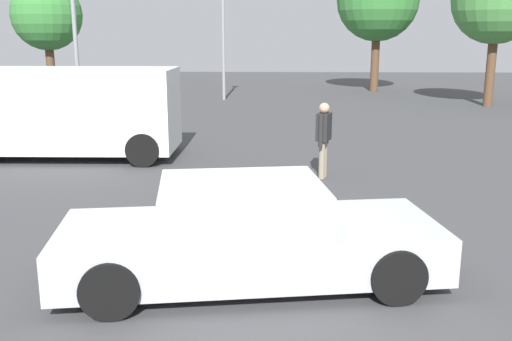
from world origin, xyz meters
name	(u,v)px	position (x,y,z in m)	size (l,w,h in m)	color
ground_plane	(246,284)	(0.00, 0.00, 0.00)	(80.00, 80.00, 0.00)	#424244
sedan_foreground	(248,236)	(0.02, 0.13, 0.57)	(4.72, 2.38, 1.23)	#B7BABF
van_white	(70,110)	(-4.60, 7.18, 1.16)	(5.07, 2.26, 2.14)	white
pedestrian	(324,134)	(1.31, 5.35, 0.93)	(0.36, 0.54, 1.57)	gray
light_post_mid	(223,10)	(-2.10, 19.97, 3.96)	(0.44, 0.44, 5.74)	gray
tree_back_left	(47,16)	(-8.88, 17.04, 3.64)	(2.78, 2.78, 5.06)	brown
tree_back_right	(497,0)	(9.12, 18.00, 4.27)	(3.55, 3.55, 6.07)	brown
tree_far_right	(378,0)	(5.42, 24.42, 4.62)	(4.18, 4.18, 6.73)	brown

